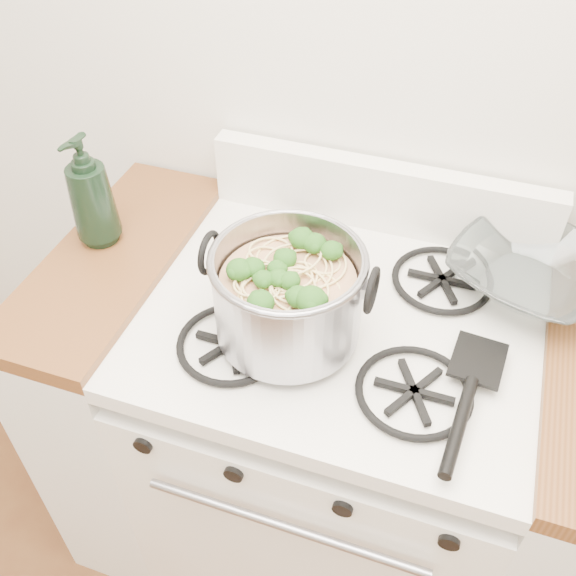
% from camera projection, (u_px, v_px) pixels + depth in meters
% --- Properties ---
extents(gas_range, '(0.76, 0.66, 0.92)m').
position_uv_depth(gas_range, '(330.00, 447.00, 1.57)').
color(gas_range, white).
rests_on(gas_range, ground).
extents(counter_left, '(0.25, 0.65, 0.92)m').
position_uv_depth(counter_left, '(146.00, 386.00, 1.68)').
color(counter_left, silver).
rests_on(counter_left, ground).
extents(stock_pot, '(0.31, 0.28, 0.19)m').
position_uv_depth(stock_pot, '(288.00, 296.00, 1.13)').
color(stock_pot, '#97969F').
rests_on(stock_pot, gas_range).
extents(spatula, '(0.31, 0.33, 0.02)m').
position_uv_depth(spatula, '(479.00, 357.00, 1.13)').
color(spatula, black).
rests_on(spatula, gas_range).
extents(glass_bowl, '(0.16, 0.16, 0.03)m').
position_uv_depth(glass_bowl, '(527.00, 280.00, 1.27)').
color(glass_bowl, white).
rests_on(glass_bowl, gas_range).
extents(bottle, '(0.11, 0.11, 0.25)m').
position_uv_depth(bottle, '(90.00, 191.00, 1.31)').
color(bottle, black).
rests_on(bottle, counter_left).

